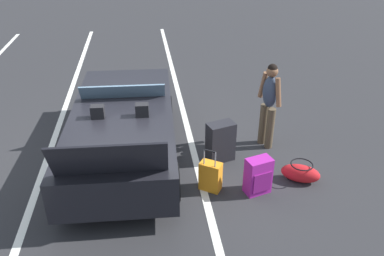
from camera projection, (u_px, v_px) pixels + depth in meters
ground_plane at (126, 157)px, 7.15m from camera, size 80.00×80.00×0.00m
lot_line_near at (194, 152)px, 7.30m from camera, size 18.00×0.12×0.01m
lot_line_mid at (46, 162)px, 6.99m from camera, size 18.00×0.12×0.01m
convertible_car at (124, 124)px, 7.04m from camera, size 4.25×1.97×1.52m
suitcase_large_black at (220, 142)px, 6.91m from camera, size 0.41×0.54×0.74m
suitcase_medium_bright at (258, 176)px, 6.11m from camera, size 0.35×0.45×0.62m
suitcase_small_carryon at (211, 176)px, 6.20m from camera, size 0.35×0.39×0.78m
duffel_bag at (300, 173)px, 6.43m from camera, size 0.56×0.71×0.34m
traveler_person at (269, 101)px, 7.08m from camera, size 0.59×0.33×1.65m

